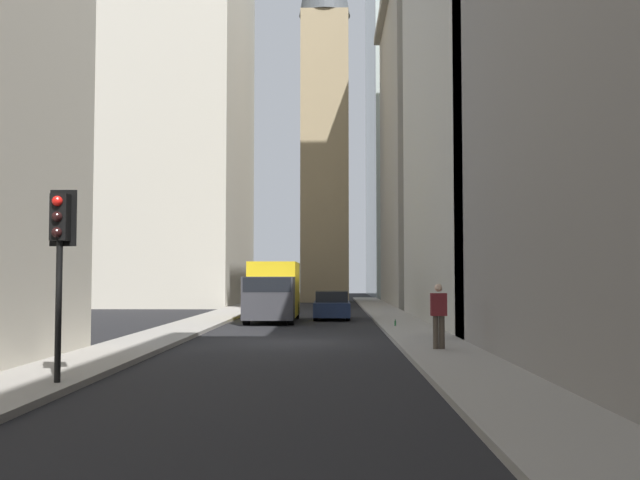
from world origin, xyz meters
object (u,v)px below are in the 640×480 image
Objects in this scene: delivery_truck at (273,291)px; discarded_bottle at (395,323)px; sedan_navy at (332,306)px; pedestrian at (439,313)px; traffic_light_foreground at (60,240)px.

delivery_truck is 23.93× the size of discarded_bottle.
pedestrian is (-15.87, -3.00, 0.47)m from sedan_navy.
pedestrian is 6.69× the size of discarded_bottle.
discarded_bottle is at bearing -26.67° from traffic_light_foreground.
discarded_bottle is at bearing -158.90° from sedan_navy.
pedestrian is at bearing -169.30° from sedan_navy.
traffic_light_foreground is at bearing 173.25° from delivery_truck.
traffic_light_foreground is at bearing 127.87° from pedestrian.
delivery_truck is 1.75× the size of traffic_light_foreground.
pedestrian is (-13.92, -5.80, -0.33)m from delivery_truck.
sedan_navy is 22.95m from traffic_light_foreground.
discarded_bottle is (-4.78, -5.40, -1.21)m from delivery_truck.
delivery_truck is 7.31m from discarded_bottle.
pedestrian is at bearing -177.47° from discarded_bottle.
sedan_navy is 7.22m from discarded_bottle.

